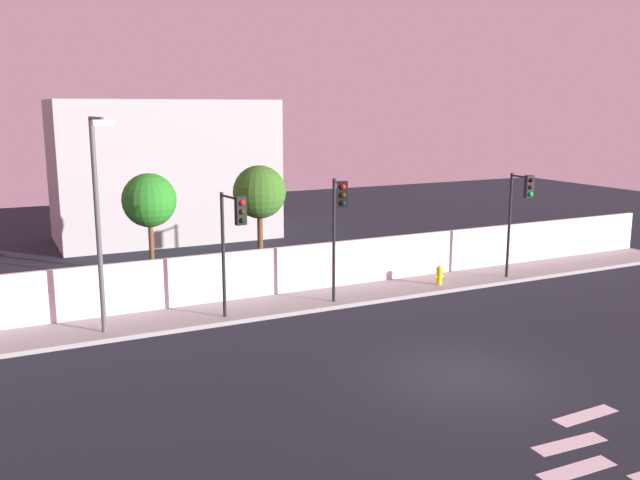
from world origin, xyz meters
name	(u,v)px	position (x,y,z in m)	size (l,w,h in m)	color
ground_plane	(462,376)	(0.00, 0.00, 0.00)	(80.00, 80.00, 0.00)	black
sidewalk	(326,299)	(0.00, 8.20, 0.07)	(36.00, 2.40, 0.15)	gray
perimeter_wall	(311,267)	(0.00, 9.49, 1.05)	(36.00, 0.18, 1.80)	silver
crosswalk_marking	(599,448)	(0.10, -4.53, 0.00)	(3.91, 3.05, 0.01)	silver
traffic_light_left	(233,229)	(-4.14, 6.78, 3.31)	(0.41, 1.63, 4.29)	black
traffic_light_center	(520,203)	(8.20, 6.94, 3.37)	(0.35, 1.35, 4.40)	black
traffic_light_right	(338,215)	(-0.13, 7.01, 3.47)	(0.44, 1.24, 4.56)	black
street_lamp_curbside	(98,209)	(-8.18, 7.51, 4.15)	(0.61, 1.84, 6.79)	#4C4C51
fire_hydrant	(439,275)	(4.91, 7.78, 0.57)	(0.44, 0.26, 0.78)	gold
roadside_tree_leftmost	(149,201)	(-5.86, 11.08, 3.82)	(1.99, 1.99, 4.84)	brown
roadside_tree_midleft	(259,193)	(-1.51, 11.08, 3.87)	(2.11, 2.11, 4.97)	brown
low_building_distant	(165,170)	(-2.26, 23.49, 3.80)	(11.67, 6.00, 7.60)	#A4A4A4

